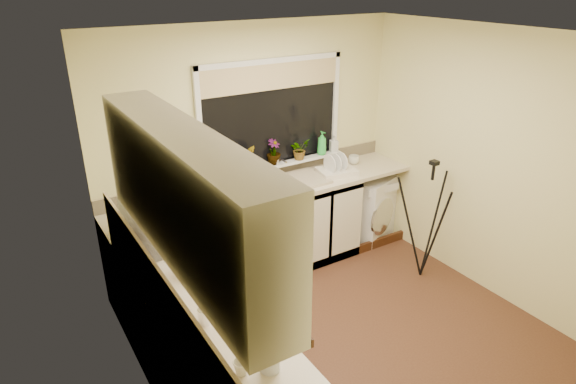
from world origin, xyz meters
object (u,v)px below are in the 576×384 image
at_px(soap_bottle_green, 322,143).
at_px(kettle, 194,262).
at_px(plant_b, 248,158).
at_px(glass_jug, 270,358).
at_px(cup_left, 241,367).
at_px(washing_machine, 366,206).
at_px(plant_d, 300,149).
at_px(plant_c, 274,152).
at_px(steel_jar, 204,317).
at_px(laptop, 228,196).
at_px(cup_back, 354,160).
at_px(tripod, 427,221).
at_px(dish_rack, 337,172).
at_px(microwave, 159,223).
at_px(plant_a, 224,165).
at_px(soap_bottle_clear, 334,143).

bearing_deg(soap_bottle_green, kettle, -148.06).
distance_m(kettle, plant_b, 1.65).
relative_size(glass_jug, cup_left, 1.76).
relative_size(kettle, cup_left, 2.13).
xyz_separation_m(washing_machine, plant_d, (-0.81, 0.18, 0.79)).
relative_size(plant_b, plant_c, 1.00).
bearing_deg(soap_bottle_green, steel_jar, -140.24).
distance_m(laptop, cup_back, 1.62).
xyz_separation_m(washing_machine, plant_b, (-1.42, 0.18, 0.81)).
bearing_deg(plant_c, cup_back, -7.69).
relative_size(tripod, plant_c, 4.82).
height_order(tripod, plant_b, plant_b).
relative_size(dish_rack, steel_jar, 3.74).
xyz_separation_m(washing_machine, soap_bottle_green, (-0.53, 0.18, 0.81)).
relative_size(kettle, microwave, 0.33).
bearing_deg(plant_c, cup_left, -124.08).
bearing_deg(plant_a, kettle, -123.75).
distance_m(microwave, cup_back, 2.44).
bearing_deg(glass_jug, dish_rack, 45.83).
relative_size(dish_rack, tripod, 0.31).
xyz_separation_m(glass_jug, cup_back, (2.34, 2.20, -0.03)).
bearing_deg(cup_left, laptop, 66.19).
height_order(kettle, cup_back, kettle).
height_order(laptop, cup_left, laptop).
xyz_separation_m(dish_rack, plant_a, (-1.17, 0.24, 0.24)).
bearing_deg(steel_jar, dish_rack, 35.32).
bearing_deg(soap_bottle_clear, microwave, -163.17).
distance_m(tripod, plant_b, 1.85).
bearing_deg(glass_jug, cup_back, 43.24).
height_order(plant_b, plant_d, plant_b).
xyz_separation_m(glass_jug, plant_a, (0.83, 2.30, 0.19)).
distance_m(steel_jar, cup_left, 0.48).
distance_m(dish_rack, soap_bottle_clear, 0.37).
bearing_deg(cup_back, soap_bottle_green, 164.70).
xyz_separation_m(washing_machine, kettle, (-2.50, -1.05, 0.62)).
bearing_deg(plant_b, soap_bottle_green, -0.20).
bearing_deg(plant_a, microwave, -143.53).
relative_size(soap_bottle_clear, cup_back, 1.48).
distance_m(plant_a, cup_back, 1.54).
xyz_separation_m(plant_d, cup_left, (-1.84, -2.26, -0.22)).
bearing_deg(washing_machine, cup_left, -160.84).
bearing_deg(cup_left, microwave, 86.11).
bearing_deg(plant_d, steel_jar, -136.11).
relative_size(kettle, soap_bottle_green, 0.75).
height_order(tripod, glass_jug, tripod).
bearing_deg(plant_d, plant_b, -179.83).
relative_size(washing_machine, dish_rack, 1.92).
relative_size(laptop, glass_jug, 2.10).
xyz_separation_m(washing_machine, plant_a, (-1.68, 0.17, 0.79)).
height_order(steel_jar, soap_bottle_clear, soap_bottle_clear).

